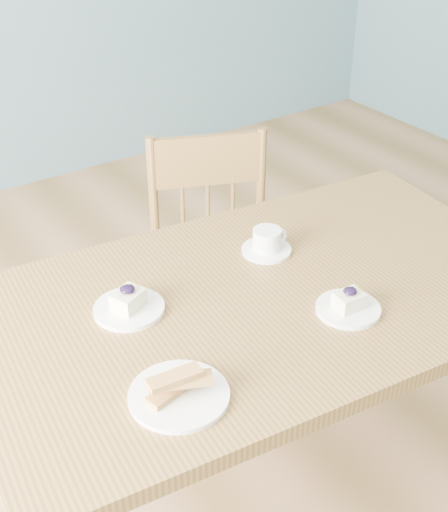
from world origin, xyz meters
The scene contains 7 objects.
room centered at (0.00, 0.00, 1.35)m, with size 5.01×5.01×2.71m.
dining_table centered at (-0.10, 0.10, 0.68)m, with size 1.49×0.95×0.76m.
dining_chair centered at (0.13, 0.64, 0.45)m, with size 0.52×0.51×0.88m.
cheesecake_plate_near centered at (0.02, -0.07, 0.77)m, with size 0.15×0.15×0.06m.
cheesecake_plate_far centered at (-0.40, 0.21, 0.77)m, with size 0.17×0.17×0.07m.
coffee_cup centered at (0.03, 0.24, 0.78)m, with size 0.13×0.13×0.07m.
biscotti_plate centered at (-0.45, -0.10, 0.78)m, with size 0.20×0.20×0.07m.
Camera 1 is at (-0.97, -1.01, 1.76)m, focal length 50.00 mm.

